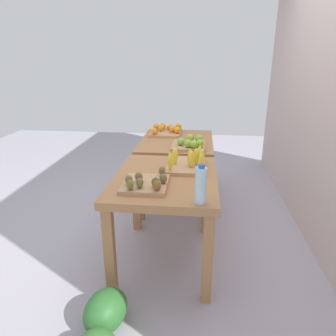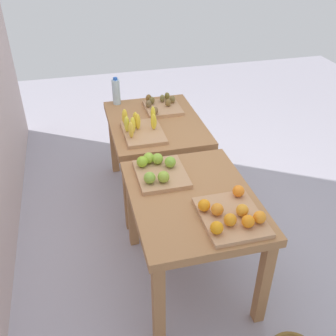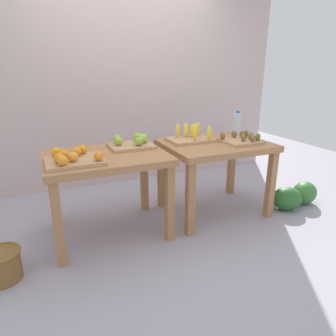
{
  "view_description": "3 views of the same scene",
  "coord_description": "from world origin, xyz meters",
  "px_view_note": "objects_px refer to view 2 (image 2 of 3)",
  "views": [
    {
      "loc": [
        2.79,
        0.26,
        1.64
      ],
      "look_at": [
        -0.07,
        -0.05,
        0.6
      ],
      "focal_mm": 32.87,
      "sensor_mm": 36.0,
      "label": 1
    },
    {
      "loc": [
        -2.48,
        0.65,
        2.31
      ],
      "look_at": [
        0.05,
        0.01,
        0.59
      ],
      "focal_mm": 41.76,
      "sensor_mm": 36.0,
      "label": 2
    },
    {
      "loc": [
        -1.05,
        -2.48,
        1.45
      ],
      "look_at": [
        0.04,
        0.02,
        0.55
      ],
      "focal_mm": 31.53,
      "sensor_mm": 36.0,
      "label": 3
    }
  ],
  "objects_px": {
    "display_table_left": "(192,209)",
    "display_table_right": "(155,132)",
    "watermelon_pile": "(162,133)",
    "orange_bin": "(231,215)",
    "banana_crate": "(141,129)",
    "apple_bin": "(159,170)",
    "kiwi_bin": "(162,106)",
    "water_bottle": "(116,92)"
  },
  "relations": [
    {
      "from": "display_table_right",
      "to": "orange_bin",
      "type": "distance_m",
      "value": 1.42
    },
    {
      "from": "display_table_right",
      "to": "apple_bin",
      "type": "height_order",
      "value": "apple_bin"
    },
    {
      "from": "kiwi_bin",
      "to": "water_bottle",
      "type": "bearing_deg",
      "value": 60.56
    },
    {
      "from": "display_table_left",
      "to": "orange_bin",
      "type": "xyz_separation_m",
      "value": [
        -0.28,
        -0.15,
        0.15
      ]
    },
    {
      "from": "kiwi_bin",
      "to": "banana_crate",
      "type": "bearing_deg",
      "value": 147.2
    },
    {
      "from": "kiwi_bin",
      "to": "water_bottle",
      "type": "height_order",
      "value": "water_bottle"
    },
    {
      "from": "display_table_right",
      "to": "apple_bin",
      "type": "bearing_deg",
      "value": 169.06
    },
    {
      "from": "water_bottle",
      "to": "watermelon_pile",
      "type": "height_order",
      "value": "water_bottle"
    },
    {
      "from": "display_table_left",
      "to": "orange_bin",
      "type": "bearing_deg",
      "value": -151.7
    },
    {
      "from": "display_table_right",
      "to": "orange_bin",
      "type": "xyz_separation_m",
      "value": [
        -1.4,
        -0.15,
        0.15
      ]
    },
    {
      "from": "display_table_left",
      "to": "watermelon_pile",
      "type": "bearing_deg",
      "value": -7.64
    },
    {
      "from": "display_table_right",
      "to": "watermelon_pile",
      "type": "distance_m",
      "value": 1.08
    },
    {
      "from": "water_bottle",
      "to": "banana_crate",
      "type": "bearing_deg",
      "value": -170.32
    },
    {
      "from": "display_table_left",
      "to": "display_table_right",
      "type": "xyz_separation_m",
      "value": [
        1.12,
        0.0,
        0.0
      ]
    },
    {
      "from": "banana_crate",
      "to": "watermelon_pile",
      "type": "relative_size",
      "value": 0.63
    },
    {
      "from": "display_table_right",
      "to": "apple_bin",
      "type": "relative_size",
      "value": 2.6
    },
    {
      "from": "orange_bin",
      "to": "kiwi_bin",
      "type": "bearing_deg",
      "value": 1.36
    },
    {
      "from": "display_table_left",
      "to": "water_bottle",
      "type": "xyz_separation_m",
      "value": [
        1.57,
        0.28,
        0.24
      ]
    },
    {
      "from": "orange_bin",
      "to": "watermelon_pile",
      "type": "distance_m",
      "value": 2.41
    },
    {
      "from": "display_table_left",
      "to": "display_table_right",
      "type": "height_order",
      "value": "same"
    },
    {
      "from": "water_bottle",
      "to": "watermelon_pile",
      "type": "relative_size",
      "value": 0.37
    },
    {
      "from": "display_table_left",
      "to": "banana_crate",
      "type": "relative_size",
      "value": 2.36
    },
    {
      "from": "apple_bin",
      "to": "banana_crate",
      "type": "xyz_separation_m",
      "value": [
        0.63,
        0.0,
        0.01
      ]
    },
    {
      "from": "display_table_left",
      "to": "watermelon_pile",
      "type": "xyz_separation_m",
      "value": [
        2.03,
        -0.27,
        -0.52
      ]
    },
    {
      "from": "banana_crate",
      "to": "display_table_left",
      "type": "bearing_deg",
      "value": -169.86
    },
    {
      "from": "kiwi_bin",
      "to": "orange_bin",
      "type": "bearing_deg",
      "value": -178.64
    },
    {
      "from": "display_table_right",
      "to": "apple_bin",
      "type": "xyz_separation_m",
      "value": [
        -0.83,
        0.16,
        0.15
      ]
    },
    {
      "from": "orange_bin",
      "to": "display_table_right",
      "type": "bearing_deg",
      "value": 6.19
    },
    {
      "from": "apple_bin",
      "to": "water_bottle",
      "type": "height_order",
      "value": "water_bottle"
    },
    {
      "from": "display_table_right",
      "to": "banana_crate",
      "type": "distance_m",
      "value": 0.3
    },
    {
      "from": "banana_crate",
      "to": "water_bottle",
      "type": "xyz_separation_m",
      "value": [
        0.65,
        0.11,
        0.08
      ]
    },
    {
      "from": "display_table_right",
      "to": "orange_bin",
      "type": "height_order",
      "value": "orange_bin"
    },
    {
      "from": "orange_bin",
      "to": "apple_bin",
      "type": "bearing_deg",
      "value": 28.76
    },
    {
      "from": "watermelon_pile",
      "to": "orange_bin",
      "type": "bearing_deg",
      "value": 177.02
    },
    {
      "from": "kiwi_bin",
      "to": "display_table_left",
      "type": "bearing_deg",
      "value": 175.2
    },
    {
      "from": "display_table_left",
      "to": "watermelon_pile",
      "type": "distance_m",
      "value": 2.11
    },
    {
      "from": "apple_bin",
      "to": "banana_crate",
      "type": "bearing_deg",
      "value": 0.32
    },
    {
      "from": "banana_crate",
      "to": "kiwi_bin",
      "type": "bearing_deg",
      "value": -32.8
    },
    {
      "from": "orange_bin",
      "to": "banana_crate",
      "type": "bearing_deg",
      "value": 14.76
    },
    {
      "from": "display_table_left",
      "to": "apple_bin",
      "type": "bearing_deg",
      "value": 29.22
    },
    {
      "from": "banana_crate",
      "to": "water_bottle",
      "type": "height_order",
      "value": "water_bottle"
    },
    {
      "from": "orange_bin",
      "to": "apple_bin",
      "type": "height_order",
      "value": "apple_bin"
    }
  ]
}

